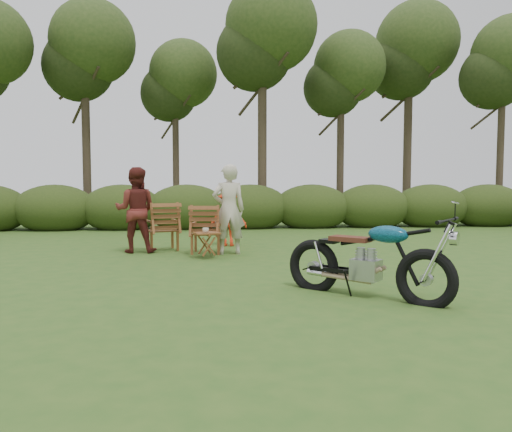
{
  "coord_description": "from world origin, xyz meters",
  "views": [
    {
      "loc": [
        -1.47,
        -6.77,
        1.48
      ],
      "look_at": [
        -0.6,
        1.54,
        0.9
      ],
      "focal_mm": 35.0,
      "sensor_mm": 36.0,
      "label": 1
    }
  ],
  "objects": [
    {
      "name": "ground",
      "position": [
        0.0,
        0.0,
        0.0
      ],
      "size": [
        80.0,
        80.0,
        0.0
      ],
      "primitive_type": "plane",
      "color": "#2D531B",
      "rests_on": "ground"
    },
    {
      "name": "tree_line",
      "position": [
        0.5,
        9.74,
        3.81
      ],
      "size": [
        22.52,
        11.62,
        8.14
      ],
      "color": "#34281C",
      "rests_on": "ground"
    },
    {
      "name": "motorcycle",
      "position": [
        0.6,
        -0.61,
        0.0
      ],
      "size": [
        2.15,
        2.07,
        1.24
      ],
      "primitive_type": null,
      "rotation": [
        0.0,
        0.0,
        -0.74
      ],
      "color": "#0C77A4",
      "rests_on": "ground"
    },
    {
      "name": "lawn_chair_right",
      "position": [
        -1.41,
        3.48,
        0.0
      ],
      "size": [
        0.77,
        0.77,
        0.99
      ],
      "primitive_type": null,
      "rotation": [
        0.0,
        0.0,
        2.99
      ],
      "color": "#5C2E17",
      "rests_on": "ground"
    },
    {
      "name": "lawn_chair_left",
      "position": [
        -2.36,
        4.03,
        0.0
      ],
      "size": [
        0.88,
        0.88,
        1.02
      ],
      "primitive_type": null,
      "rotation": [
        0.0,
        0.0,
        3.44
      ],
      "color": "brown",
      "rests_on": "ground"
    },
    {
      "name": "side_table",
      "position": [
        -1.42,
        2.8,
        0.25
      ],
      "size": [
        0.58,
        0.52,
        0.5
      ],
      "primitive_type": null,
      "rotation": [
        0.0,
        0.0,
        0.27
      ],
      "color": "brown",
      "rests_on": "ground"
    },
    {
      "name": "cup",
      "position": [
        -1.44,
        2.75,
        0.55
      ],
      "size": [
        0.13,
        0.13,
        0.1
      ],
      "primitive_type": "imported",
      "rotation": [
        0.0,
        0.0,
        0.08
      ],
      "color": "beige",
      "rests_on": "side_table"
    },
    {
      "name": "adult_a",
      "position": [
        -0.97,
        3.32,
        0.0
      ],
      "size": [
        0.7,
        0.5,
        1.82
      ],
      "primitive_type": "imported",
      "rotation": [
        0.0,
        0.0,
        3.24
      ],
      "color": "beige",
      "rests_on": "ground"
    },
    {
      "name": "adult_b",
      "position": [
        -2.88,
        3.77,
        0.0
      ],
      "size": [
        0.9,
        0.72,
        1.77
      ],
      "primitive_type": "imported",
      "rotation": [
        0.0,
        0.0,
        3.08
      ],
      "color": "maroon",
      "rests_on": "ground"
    },
    {
      "name": "child",
      "position": [
        -0.91,
        4.62,
        0.0
      ],
      "size": [
        0.92,
        0.63,
        1.3
      ],
      "primitive_type": "imported",
      "rotation": [
        0.0,
        0.0,
        2.95
      ],
      "color": "red",
      "rests_on": "ground"
    }
  ]
}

